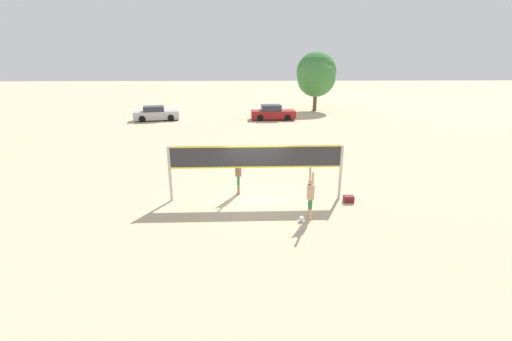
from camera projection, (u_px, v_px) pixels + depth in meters
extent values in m
plane|color=#C6B28C|center=(256.00, 199.00, 14.87)|extent=(200.00, 200.00, 0.00)
cylinder|color=beige|center=(170.00, 174.00, 14.38)|extent=(0.13, 0.13, 2.38)
cylinder|color=beige|center=(341.00, 172.00, 14.64)|extent=(0.13, 0.13, 2.38)
cube|color=#2D2D33|center=(256.00, 157.00, 14.29)|extent=(7.13, 0.02, 0.95)
cube|color=yellow|center=(256.00, 147.00, 14.16)|extent=(7.13, 0.03, 0.06)
cube|color=yellow|center=(256.00, 167.00, 14.42)|extent=(7.13, 0.03, 0.06)
cylinder|color=tan|center=(310.00, 214.00, 12.87)|extent=(0.11, 0.11, 0.44)
cylinder|color=#267F3F|center=(311.00, 204.00, 12.75)|extent=(0.12, 0.12, 0.36)
cylinder|color=tan|center=(309.00, 212.00, 13.06)|extent=(0.11, 0.11, 0.44)
cylinder|color=#267F3F|center=(310.00, 202.00, 12.94)|extent=(0.12, 0.12, 0.36)
cylinder|color=tan|center=(311.00, 192.00, 12.70)|extent=(0.28, 0.28, 0.57)
sphere|color=tan|center=(311.00, 182.00, 12.58)|extent=(0.22, 0.22, 0.22)
cylinder|color=tan|center=(313.00, 180.00, 12.31)|extent=(0.08, 0.21, 0.64)
cylinder|color=tan|center=(310.00, 175.00, 12.76)|extent=(0.08, 0.21, 0.64)
cylinder|color=#8C664C|center=(239.00, 188.00, 15.51)|extent=(0.11, 0.11, 0.47)
cylinder|color=#267F3F|center=(238.00, 179.00, 15.38)|extent=(0.12, 0.12, 0.38)
cylinder|color=#8C664C|center=(238.00, 190.00, 15.32)|extent=(0.11, 0.11, 0.47)
cylinder|color=#267F3F|center=(238.00, 181.00, 15.19)|extent=(0.12, 0.12, 0.38)
cylinder|color=#8C664C|center=(238.00, 170.00, 15.14)|extent=(0.28, 0.28, 0.60)
sphere|color=#8C664C|center=(238.00, 160.00, 15.01)|extent=(0.23, 0.23, 0.23)
cylinder|color=#8C664C|center=(238.00, 155.00, 15.19)|extent=(0.08, 0.22, 0.67)
cylinder|color=#8C664C|center=(238.00, 158.00, 14.73)|extent=(0.08, 0.22, 0.67)
sphere|color=white|center=(301.00, 219.00, 12.74)|extent=(0.21, 0.21, 0.21)
cube|color=maroon|center=(349.00, 199.00, 14.53)|extent=(0.41, 0.30, 0.28)
cube|color=maroon|center=(273.00, 114.00, 35.41)|extent=(4.55, 1.96, 0.82)
cube|color=#2D333D|center=(271.00, 108.00, 35.19)|extent=(2.07, 1.74, 0.58)
cylinder|color=black|center=(285.00, 115.00, 36.39)|extent=(0.65, 0.24, 0.64)
cylinder|color=black|center=(288.00, 118.00, 34.75)|extent=(0.65, 0.24, 0.64)
cylinder|color=black|center=(259.00, 115.00, 36.21)|extent=(0.65, 0.24, 0.64)
cylinder|color=black|center=(260.00, 118.00, 34.56)|extent=(0.65, 0.24, 0.64)
cube|color=#B7B7BC|center=(157.00, 115.00, 34.94)|extent=(4.73, 2.68, 0.81)
cube|color=#2D333D|center=(154.00, 109.00, 34.69)|extent=(2.31, 2.00, 0.52)
cylinder|color=black|center=(170.00, 116.00, 36.11)|extent=(0.67, 0.36, 0.64)
cylinder|color=black|center=(171.00, 118.00, 34.59)|extent=(0.67, 0.36, 0.64)
cylinder|color=black|center=(143.00, 117.00, 35.42)|extent=(0.67, 0.36, 0.64)
cylinder|color=black|center=(142.00, 119.00, 33.91)|extent=(0.67, 0.36, 0.64)
cylinder|color=#4C3823|center=(315.00, 97.00, 42.00)|extent=(0.43, 0.43, 3.28)
sphere|color=#387A38|center=(316.00, 72.00, 41.11)|extent=(4.76, 4.76, 4.76)
cylinder|color=brown|center=(315.00, 100.00, 41.43)|extent=(0.42, 0.42, 2.73)
sphere|color=#42843D|center=(316.00, 77.00, 40.64)|extent=(4.54, 4.54, 4.54)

